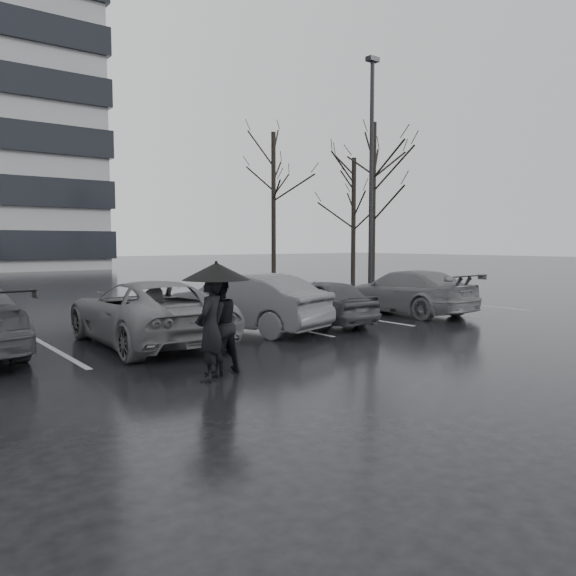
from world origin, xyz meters
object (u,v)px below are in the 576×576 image
(car_main, at_px, (319,301))
(car_west_a, at_px, (245,303))
(tree_north, at_px, (274,207))
(car_west_b, at_px, (147,312))
(pedestrian_left, at_px, (210,328))
(tree_ne, at_px, (353,220))
(lamp_post, at_px, (371,187))
(car_east, at_px, (405,292))
(pedestrian_right, at_px, (217,324))
(tree_east, at_px, (373,205))

(car_main, xyz_separation_m, car_west_a, (-2.22, 0.16, 0.09))
(tree_north, bearing_deg, car_west_b, -133.02)
(pedestrian_left, relative_size, tree_ne, 0.24)
(pedestrian_left, xyz_separation_m, lamp_post, (13.26, 9.64, 3.75))
(pedestrian_left, height_order, tree_ne, tree_ne)
(car_east, xyz_separation_m, tree_ne, (9.33, 12.11, 2.83))
(car_main, relative_size, tree_ne, 0.52)
(lamp_post, relative_size, tree_ne, 1.43)
(pedestrian_right, height_order, lamp_post, lamp_post)
(car_east, xyz_separation_m, pedestrian_right, (-8.56, -3.48, 0.16))
(pedestrian_right, bearing_deg, tree_ne, -145.23)
(tree_east, xyz_separation_m, tree_ne, (2.50, 4.00, -0.50))
(car_west_a, height_order, tree_east, tree_east)
(car_east, height_order, tree_ne, tree_ne)
(pedestrian_left, height_order, tree_north, tree_north)
(car_main, xyz_separation_m, lamp_post, (7.94, 5.96, 3.97))
(car_east, height_order, tree_north, tree_north)
(pedestrian_left, bearing_deg, lamp_post, 176.38)
(car_east, height_order, tree_east, tree_east)
(pedestrian_left, bearing_deg, tree_north, -167.50)
(car_west_b, height_order, tree_east, tree_east)
(car_east, bearing_deg, car_main, 0.68)
(car_west_a, bearing_deg, pedestrian_right, 33.10)
(car_east, distance_m, tree_ne, 15.55)
(car_east, distance_m, lamp_post, 8.29)
(tree_east, relative_size, tree_ne, 1.14)
(tree_ne, height_order, tree_north, tree_north)
(pedestrian_left, height_order, lamp_post, lamp_post)
(car_east, bearing_deg, car_west_a, -1.65)
(lamp_post, height_order, tree_east, lamp_post)
(car_east, relative_size, tree_ne, 0.66)
(lamp_post, distance_m, tree_ne, 8.05)
(pedestrian_left, bearing_deg, car_main, 175.05)
(pedestrian_left, relative_size, tree_east, 0.21)
(tree_north, bearing_deg, pedestrian_right, -127.75)
(car_main, bearing_deg, pedestrian_right, 35.86)
(car_west_b, distance_m, tree_east, 17.60)
(pedestrian_left, xyz_separation_m, tree_east, (15.70, 11.91, 3.16))
(car_main, relative_size, car_west_a, 0.84)
(car_main, height_order, car_west_b, car_west_b)
(car_west_b, distance_m, pedestrian_left, 3.72)
(pedestrian_right, xyz_separation_m, tree_north, (14.39, 18.59, 3.42))
(car_west_b, bearing_deg, tree_ne, -143.85)
(car_west_b, height_order, pedestrian_right, pedestrian_right)
(tree_ne, xyz_separation_m, tree_north, (-3.50, 3.00, 0.75))
(tree_east, bearing_deg, tree_ne, 57.99)
(car_main, xyz_separation_m, tree_east, (10.37, 8.22, 3.38))
(car_west_b, distance_m, pedestrian_right, 3.37)
(tree_ne, bearing_deg, tree_east, -122.01)
(tree_north, bearing_deg, tree_ne, -40.60)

